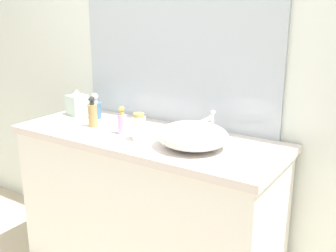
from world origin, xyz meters
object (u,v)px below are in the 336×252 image
Objects in this scene: lotion_bottle at (122,122)px; perfume_bottle at (139,127)px; spray_can at (95,108)px; tissue_box at (77,104)px; sink_basin at (192,136)px; soap_dispenser at (93,114)px.

lotion_bottle is 1.08× the size of perfume_bottle.
spray_can is at bearing 155.32° from lotion_bottle.
lotion_bottle is at bearing -17.70° from tissue_box.
soap_dispenser is at bearing 179.70° from sink_basin.
spray_can is at bearing 158.13° from perfume_bottle.
perfume_bottle reaches higher than sink_basin.
lotion_bottle reaches higher than sink_basin.
lotion_bottle is at bearing 165.36° from perfume_bottle.
sink_basin is at bearing -10.85° from spray_can.
soap_dispenser is at bearing -28.32° from tissue_box.
sink_basin is 0.80m from spray_can.
sink_basin is 0.95m from tissue_box.
perfume_bottle is at bearing -170.74° from sink_basin.
tissue_box is (-0.50, 0.16, 0.01)m from lotion_bottle.
sink_basin is 2.51× the size of perfume_bottle.
tissue_box is at bearing 162.30° from lotion_bottle.
soap_dispenser is 0.23m from lotion_bottle.
lotion_bottle is 0.92× the size of tissue_box.
spray_can is at bearing -0.06° from tissue_box.
tissue_box is at bearing 170.89° from sink_basin.
sink_basin is 0.67m from soap_dispenser.
soap_dispenser is 1.25× the size of perfume_bottle.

